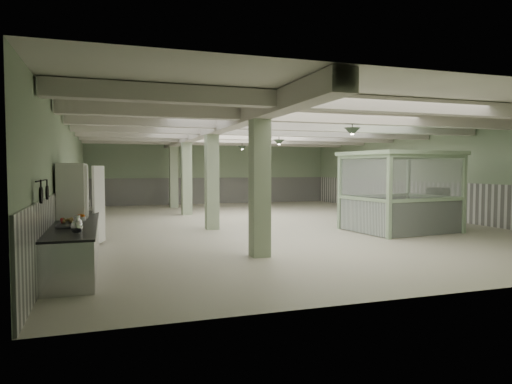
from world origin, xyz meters
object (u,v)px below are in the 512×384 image
object	(u,v)px
walkin_cooler	(75,208)
guard_booth	(400,178)
filing_cabinet	(438,207)
prep_counter	(75,243)

from	to	relation	value
walkin_cooler	guard_booth	size ratio (longest dim) A/B	0.67
walkin_cooler	filing_cabinet	size ratio (longest dim) A/B	1.69
prep_counter	walkin_cooler	bearing A→B (deg)	93.03
filing_cabinet	prep_counter	bearing A→B (deg)	171.33
prep_counter	guard_booth	bearing A→B (deg)	12.68
walkin_cooler	guard_booth	xyz separation A→B (m)	(9.85, 0.62, 0.68)
guard_booth	prep_counter	bearing A→B (deg)	-173.07
guard_booth	filing_cabinet	world-z (taller)	guard_booth
prep_counter	filing_cabinet	world-z (taller)	filing_cabinet
prep_counter	guard_booth	size ratio (longest dim) A/B	1.54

